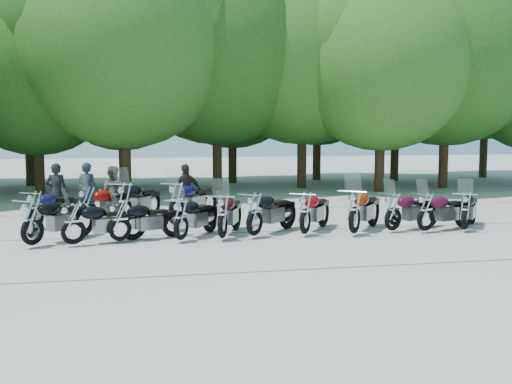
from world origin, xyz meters
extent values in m
plane|color=#9D978E|center=(0.00, 0.00, 0.00)|extent=(90.00, 90.00, 0.00)
cylinder|color=#3A2614|center=(-7.25, 12.84, 1.65)|extent=(0.44, 0.44, 3.31)
sphere|color=#286319|center=(-7.25, 12.84, 5.32)|extent=(7.31, 7.31, 7.31)
cylinder|color=#3A2614|center=(-3.57, 11.24, 1.97)|extent=(0.44, 0.44, 3.93)
sphere|color=#357721|center=(-3.57, 11.24, 6.33)|extent=(8.70, 8.70, 8.70)
cylinder|color=#3A2614|center=(0.54, 13.09, 2.06)|extent=(0.44, 0.44, 4.13)
sphere|color=#286319|center=(0.54, 13.09, 6.64)|extent=(9.13, 9.13, 9.13)
cylinder|color=#3A2614|center=(4.61, 13.20, 2.05)|extent=(0.44, 0.44, 4.09)
sphere|color=#357721|center=(4.61, 13.20, 6.58)|extent=(9.04, 9.04, 9.04)
cylinder|color=#3A2614|center=(7.55, 10.82, 1.81)|extent=(0.44, 0.44, 3.62)
sphere|color=#357721|center=(7.55, 10.82, 5.82)|extent=(8.00, 8.00, 8.00)
cylinder|color=#3A2614|center=(11.20, 11.78, 1.99)|extent=(0.44, 0.44, 3.98)
sphere|color=#286319|center=(11.20, 11.78, 6.40)|extent=(8.79, 8.79, 8.79)
cylinder|color=#3A2614|center=(-8.29, 16.97, 1.76)|extent=(0.44, 0.44, 3.52)
sphere|color=#357721|center=(-8.29, 16.97, 5.66)|extent=(7.78, 7.78, 7.78)
cylinder|color=#3A2614|center=(-3.76, 16.43, 1.71)|extent=(0.44, 0.44, 3.42)
sphere|color=#286319|center=(-3.76, 16.43, 5.50)|extent=(7.56, 7.56, 7.56)
cylinder|color=#3A2614|center=(1.80, 16.47, 1.78)|extent=(0.44, 0.44, 3.56)
sphere|color=#286319|center=(1.80, 16.47, 5.73)|extent=(7.88, 7.88, 7.88)
cylinder|color=#3A2614|center=(6.69, 17.47, 1.88)|extent=(0.44, 0.44, 3.76)
sphere|color=#286319|center=(6.69, 17.47, 6.04)|extent=(8.31, 8.31, 8.31)
cylinder|color=#3A2614|center=(10.68, 16.09, 1.81)|extent=(0.44, 0.44, 3.63)
sphere|color=#357721|center=(10.68, 16.09, 5.83)|extent=(8.02, 8.02, 8.02)
cylinder|color=#3A2614|center=(16.61, 17.02, 2.19)|extent=(0.44, 0.44, 4.37)
sphere|color=#286319|center=(16.61, 17.02, 7.03)|extent=(9.67, 9.67, 9.67)
imported|color=black|center=(-5.57, 4.68, 0.89)|extent=(0.70, 0.52, 1.78)
imported|color=brown|center=(-3.90, 4.20, 0.85)|extent=(0.91, 0.76, 1.70)
imported|color=black|center=(-1.66, 4.16, 0.87)|extent=(1.10, 0.74, 1.73)
imported|color=#1B2A39|center=(-4.68, 5.04, 0.89)|extent=(0.76, 0.63, 1.77)
camera|label=1|loc=(-3.22, -14.31, 2.80)|focal=42.00mm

